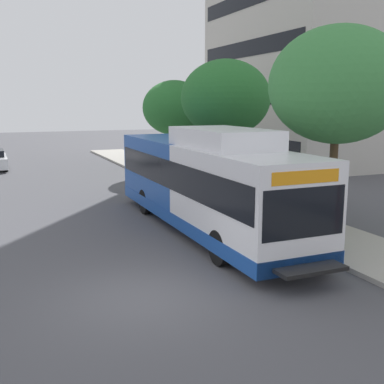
{
  "coord_description": "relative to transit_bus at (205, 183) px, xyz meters",
  "views": [
    {
      "loc": [
        -3.07,
        -10.03,
        4.44
      ],
      "look_at": [
        2.88,
        3.9,
        1.6
      ],
      "focal_mm": 44.56,
      "sensor_mm": 36.0,
      "label": 1
    }
  ],
  "objects": [
    {
      "name": "sidewalk_curb",
      "position": [
        3.25,
        1.18,
        -1.63
      ],
      "size": [
        3.0,
        56.0,
        0.14
      ],
      "primitive_type": "cube",
      "color": "#A8A399",
      "rests_on": "ground"
    },
    {
      "name": "ground_plane",
      "position": [
        -3.75,
        3.18,
        -1.7
      ],
      "size": [
        120.0,
        120.0,
        0.0
      ],
      "primitive_type": "plane",
      "color": "#4C4C51"
    },
    {
      "name": "street_tree_mid_block",
      "position": [
        3.93,
        6.19,
        2.96
      ],
      "size": [
        4.35,
        4.35,
        6.39
      ],
      "color": "#4C3823",
      "rests_on": "sidewalk_curb"
    },
    {
      "name": "transit_bus",
      "position": [
        0.0,
        0.0,
        0.0
      ],
      "size": [
        2.58,
        12.25,
        3.65
      ],
      "color": "white",
      "rests_on": "ground"
    },
    {
      "name": "street_tree_far_block",
      "position": [
        4.11,
        13.57,
        2.43
      ],
      "size": [
        4.02,
        4.02,
        5.71
      ],
      "color": "#4C3823",
      "rests_on": "sidewalk_curb"
    },
    {
      "name": "street_tree_near_stop",
      "position": [
        3.94,
        -1.92,
        3.31
      ],
      "size": [
        4.56,
        4.56,
        6.82
      ],
      "color": "#4C3823",
      "rests_on": "sidewalk_curb"
    }
  ]
}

